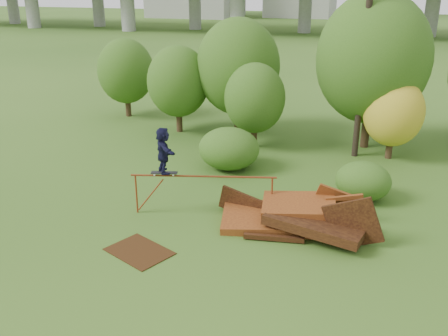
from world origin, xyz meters
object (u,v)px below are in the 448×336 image
(scrap_pile, at_px, (295,217))
(skater, at_px, (163,150))
(utility_pole, at_px, (366,39))
(flat_plate, at_px, (139,251))

(scrap_pile, xyz_separation_m, skater, (-4.50, -0.34, 1.95))
(skater, relative_size, utility_pole, 0.15)
(scrap_pile, relative_size, flat_plate, 3.05)
(scrap_pile, relative_size, skater, 3.60)
(skater, relative_size, flat_plate, 0.85)
(scrap_pile, distance_m, flat_plate, 5.16)
(skater, bearing_deg, utility_pole, -73.52)
(scrap_pile, relative_size, utility_pole, 0.55)
(utility_pole, bearing_deg, skater, -124.70)
(scrap_pile, xyz_separation_m, utility_pole, (1.28, 8.00, 4.90))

